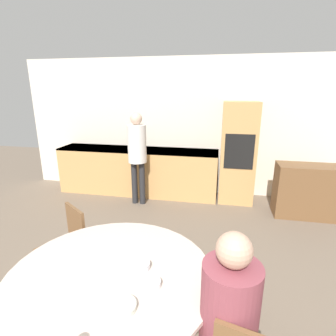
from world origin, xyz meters
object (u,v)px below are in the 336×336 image
object	(u,v)px
bowl_centre	(122,307)
dining_table	(112,296)
sideboard	(307,191)
person_seated	(229,318)
oven_unit	(238,153)
chair_far_left	(68,243)
person_standing	(137,149)
bowl_near	(151,284)
bowl_far	(140,266)

from	to	relation	value
bowl_centre	dining_table	bearing A→B (deg)	124.43
sideboard	bowl_centre	size ratio (longest dim) A/B	5.77
person_seated	bowl_centre	distance (m)	0.63
sideboard	dining_table	world-z (taller)	sideboard
bowl_centre	oven_unit	bearing A→B (deg)	76.78
oven_unit	chair_far_left	world-z (taller)	oven_unit
dining_table	person_standing	size ratio (longest dim) A/B	0.90
bowl_centre	bowl_near	bearing A→B (deg)	60.25
bowl_centre	bowl_far	world-z (taller)	bowl_far
chair_far_left	person_seated	bearing A→B (deg)	6.77
oven_unit	dining_table	xyz separation A→B (m)	(-1.04, -3.29, -0.37)
dining_table	bowl_far	world-z (taller)	bowl_far
dining_table	bowl_centre	distance (m)	0.42
dining_table	person_standing	bearing A→B (deg)	103.83
bowl_centre	bowl_far	size ratio (longest dim) A/B	1.21
person_seated	bowl_near	xyz separation A→B (m)	(-0.50, 0.14, 0.04)
oven_unit	person_seated	size ratio (longest dim) A/B	1.43
person_seated	bowl_far	distance (m)	0.69
dining_table	bowl_centre	world-z (taller)	bowl_centre
person_standing	bowl_far	bearing A→B (deg)	-71.91
bowl_far	person_standing	bearing A→B (deg)	108.09
chair_far_left	bowl_centre	xyz separation A→B (m)	(0.96, -0.94, 0.28)
sideboard	person_standing	distance (m)	2.88
sideboard	bowl_far	xyz separation A→B (m)	(-1.94, -2.76, 0.33)
chair_far_left	bowl_near	size ratio (longest dim) A/B	6.71
bowl_centre	bowl_far	xyz separation A→B (m)	(-0.00, 0.37, 0.01)
sideboard	bowl_far	distance (m)	3.39
sideboard	chair_far_left	size ratio (longest dim) A/B	1.15
dining_table	chair_far_left	xyz separation A→B (m)	(-0.76, 0.65, -0.05)
dining_table	bowl_far	xyz separation A→B (m)	(0.20, 0.08, 0.23)
person_standing	bowl_centre	distance (m)	3.22
person_standing	bowl_far	xyz separation A→B (m)	(0.88, -2.71, -0.25)
person_seated	person_standing	size ratio (longest dim) A/B	0.77
oven_unit	person_seated	world-z (taller)	oven_unit
sideboard	bowl_near	world-z (taller)	sideboard
sideboard	bowl_centre	distance (m)	3.69
oven_unit	chair_far_left	xyz separation A→B (m)	(-1.80, -2.65, -0.42)
oven_unit	bowl_near	bearing A→B (deg)	-102.06
bowl_far	oven_unit	bearing A→B (deg)	75.26
oven_unit	bowl_centre	xyz separation A→B (m)	(-0.84, -3.59, -0.15)
person_standing	sideboard	bearing A→B (deg)	1.00
sideboard	chair_far_left	world-z (taller)	sideboard
bowl_near	bowl_far	world-z (taller)	bowl_far
oven_unit	sideboard	distance (m)	1.28
sideboard	bowl_centre	world-z (taller)	sideboard
oven_unit	dining_table	bearing A→B (deg)	-107.58
bowl_near	dining_table	bearing A→B (deg)	165.84
person_standing	bowl_near	world-z (taller)	person_standing
oven_unit	bowl_near	distance (m)	3.45
person_seated	person_standing	world-z (taller)	person_standing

